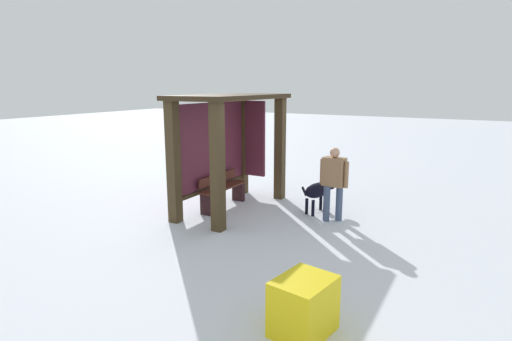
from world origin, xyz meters
TOP-DOWN VIEW (x-y plane):
  - ground_plane at (0.00, 0.00)m, footprint 60.00×60.00m
  - bus_shelter at (0.09, 0.16)m, footprint 3.07×1.46m
  - bench_left_inside at (0.00, 0.27)m, footprint 1.50×0.35m
  - person_walking at (0.32, -2.28)m, footprint 0.32×0.64m
  - dog at (0.72, -1.83)m, footprint 1.04×0.54m
  - grit_bin at (-3.68, -3.31)m, footprint 0.78×0.67m

SIDE VIEW (x-z plane):
  - ground_plane at x=0.00m, z-range 0.00..0.00m
  - grit_bin at x=-3.68m, z-range 0.00..0.66m
  - bench_left_inside at x=0.00m, z-range 0.00..0.78m
  - dog at x=0.72m, z-range 0.15..0.86m
  - person_walking at x=0.32m, z-range 0.13..1.68m
  - bus_shelter at x=0.09m, z-range 0.42..3.01m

